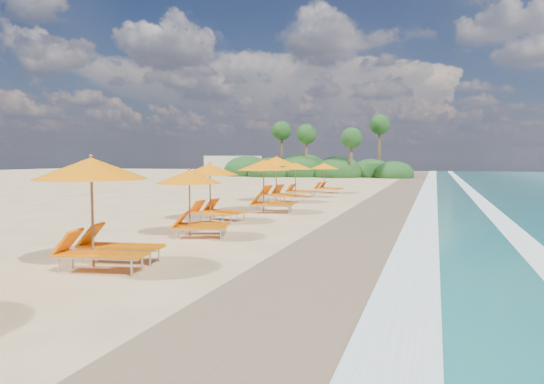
{
  "coord_description": "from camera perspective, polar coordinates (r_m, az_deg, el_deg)",
  "views": [
    {
      "loc": [
        5.96,
        -17.83,
        2.51
      ],
      "look_at": [
        0.0,
        0.0,
        1.2
      ],
      "focal_mm": 32.33,
      "sensor_mm": 36.0,
      "label": 1
    }
  ],
  "objects": [
    {
      "name": "treeline",
      "position": [
        65.32,
        4.39,
        2.66
      ],
      "size": [
        25.8,
        8.8,
        9.74
      ],
      "color": "#163D14",
      "rests_on": "ground"
    },
    {
      "name": "station_3",
      "position": [
        15.82,
        -8.98,
        -0.73
      ],
      "size": [
        2.76,
        2.69,
        2.18
      ],
      "rotation": [
        0.0,
        0.0,
        0.3
      ],
      "color": "olive",
      "rests_on": "ground"
    },
    {
      "name": "station_5",
      "position": [
        22.66,
        -0.5,
        1.16
      ],
      "size": [
        2.99,
        2.87,
        2.49
      ],
      "rotation": [
        0.0,
        0.0,
        0.19
      ],
      "color": "olive",
      "rests_on": "ground"
    },
    {
      "name": "station_4",
      "position": [
        19.51,
        -6.81,
        0.45
      ],
      "size": [
        2.88,
        2.78,
        2.35
      ],
      "rotation": [
        0.0,
        0.0,
        -0.23
      ],
      "color": "olive",
      "rests_on": "ground"
    },
    {
      "name": "station_2",
      "position": [
        11.85,
        -19.37,
        -1.36
      ],
      "size": [
        3.11,
        2.97,
        2.6
      ],
      "rotation": [
        0.0,
        0.0,
        0.18
      ],
      "color": "olive",
      "rests_on": "ground"
    },
    {
      "name": "beach_building",
      "position": [
        71.53,
        -4.54,
        3.09
      ],
      "size": [
        7.0,
        5.0,
        2.8
      ],
      "primitive_type": "cube",
      "color": "beige",
      "rests_on": "ground"
    },
    {
      "name": "ground",
      "position": [
        18.96,
        -0.0,
        -3.62
      ],
      "size": [
        160.0,
        160.0,
        0.0
      ],
      "primitive_type": "plane",
      "color": "#D8B87F",
      "rests_on": "ground"
    },
    {
      "name": "wet_sand",
      "position": [
        18.11,
        12.12,
        -4.05
      ],
      "size": [
        4.0,
        160.0,
        0.01
      ],
      "primitive_type": "cube",
      "color": "#7B6549",
      "rests_on": "ground"
    },
    {
      "name": "surf_foam",
      "position": [
        18.02,
        20.71,
        -4.2
      ],
      "size": [
        4.0,
        160.0,
        0.01
      ],
      "color": "white",
      "rests_on": "ground"
    },
    {
      "name": "station_6",
      "position": [
        27.87,
        0.81,
        1.89
      ],
      "size": [
        3.48,
        3.46,
        2.66
      ],
      "rotation": [
        0.0,
        0.0,
        -0.43
      ],
      "color": "olive",
      "rests_on": "ground"
    },
    {
      "name": "station_8",
      "position": [
        35.24,
        6.34,
        1.89
      ],
      "size": [
        2.71,
        2.61,
        2.2
      ],
      "rotation": [
        0.0,
        0.0,
        -0.24
      ],
      "color": "olive",
      "rests_on": "ground"
    },
    {
      "name": "station_7",
      "position": [
        31.71,
        3.06,
        1.75
      ],
      "size": [
        2.5,
        2.31,
        2.28
      ],
      "rotation": [
        0.0,
        0.0,
        0.04
      ],
      "color": "olive",
      "rests_on": "ground"
    }
  ]
}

